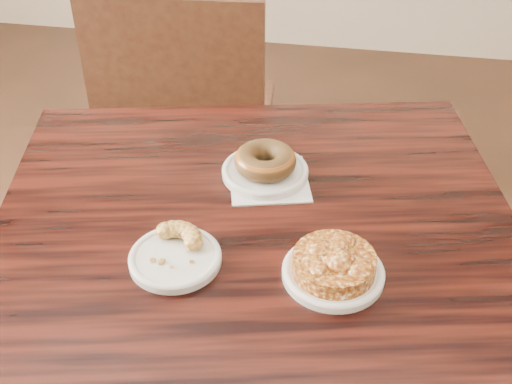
% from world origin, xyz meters
% --- Properties ---
extents(cafe_table, '(1.05, 1.05, 0.75)m').
position_xyz_m(cafe_table, '(-0.08, 0.10, 0.38)').
color(cafe_table, black).
rests_on(cafe_table, floor).
extents(chair_far, '(0.54, 0.54, 0.90)m').
position_xyz_m(chair_far, '(-0.42, 0.94, 0.45)').
color(chair_far, black).
rests_on(chair_far, floor).
extents(napkin, '(0.17, 0.17, 0.00)m').
position_xyz_m(napkin, '(-0.09, 0.26, 0.75)').
color(napkin, silver).
rests_on(napkin, cafe_table).
extents(plate_donut, '(0.16, 0.16, 0.01)m').
position_xyz_m(plate_donut, '(-0.10, 0.28, 0.76)').
color(plate_donut, silver).
rests_on(plate_donut, napkin).
extents(plate_cruller, '(0.14, 0.14, 0.01)m').
position_xyz_m(plate_cruller, '(-0.20, 0.03, 0.76)').
color(plate_cruller, white).
rests_on(plate_cruller, cafe_table).
extents(plate_fritter, '(0.16, 0.16, 0.01)m').
position_xyz_m(plate_fritter, '(0.05, 0.04, 0.76)').
color(plate_fritter, white).
rests_on(plate_fritter, cafe_table).
extents(glazed_donut, '(0.11, 0.11, 0.04)m').
position_xyz_m(glazed_donut, '(-0.10, 0.28, 0.79)').
color(glazed_donut, '#954215').
rests_on(glazed_donut, plate_donut).
extents(apple_fritter, '(0.17, 0.17, 0.04)m').
position_xyz_m(apple_fritter, '(0.05, 0.04, 0.78)').
color(apple_fritter, '#491A07').
rests_on(apple_fritter, plate_fritter).
extents(cruller_fragment, '(0.10, 0.10, 0.03)m').
position_xyz_m(cruller_fragment, '(-0.20, 0.03, 0.78)').
color(cruller_fragment, '#5D3B12').
rests_on(cruller_fragment, plate_cruller).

